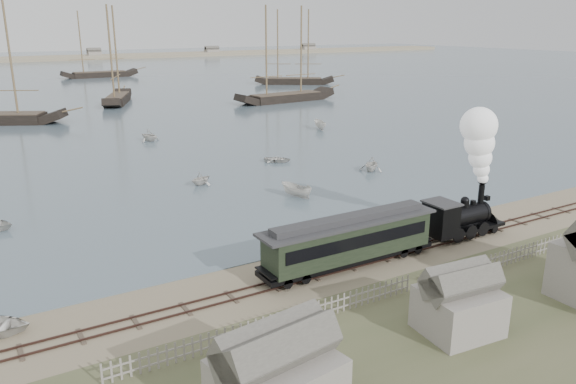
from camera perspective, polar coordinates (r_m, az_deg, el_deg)
ground at (r=40.26m, az=2.14°, el=-7.17°), size 600.00×600.00×0.00m
harbor_water at (r=202.51m, az=-25.34°, el=10.61°), size 600.00×336.00×0.06m
rail_track at (r=38.73m, az=3.76°, el=-8.14°), size 120.00×1.80×0.16m
picket_fence_west at (r=31.93m, az=-0.98°, el=-14.00°), size 19.00×0.10×1.20m
picket_fence_east at (r=43.26m, az=21.96°, el=-6.70°), size 15.00×0.10×1.20m
shed_mid at (r=33.29m, az=16.75°, el=-13.41°), size 4.00×3.50×3.60m
far_spit at (r=282.05m, az=-27.14°, el=11.69°), size 500.00×20.00×1.80m
locomotive at (r=46.30m, az=18.55°, el=1.13°), size 7.90×2.95×9.85m
passenger_coach at (r=39.00m, az=6.25°, el=-4.75°), size 13.57×2.62×3.30m
rowboat_1 at (r=59.40m, az=-8.85°, el=1.37°), size 3.09×3.28×1.38m
rowboat_2 at (r=54.55m, az=0.83°, el=0.16°), size 3.71×2.55×1.34m
rowboat_3 at (r=68.53m, az=-1.08°, el=3.34°), size 3.89×4.03×0.68m
rowboat_4 at (r=64.91m, az=8.46°, el=2.83°), size 3.97×4.07×1.63m
rowboat_5 at (r=90.02m, az=3.25°, el=6.82°), size 3.98×2.40×1.44m
rowboat_7 at (r=83.24m, az=-13.92°, el=5.63°), size 4.10×3.87×1.72m
schooner_3 at (r=124.57m, az=-17.29°, el=13.18°), size 10.84×18.27×20.00m
schooner_4 at (r=122.05m, az=-0.22°, el=13.85°), size 23.83×7.44×20.00m
schooner_5 at (r=157.50m, az=0.66°, el=14.52°), size 21.03×15.63×20.00m
schooner_8 at (r=187.63m, az=-18.83°, el=14.03°), size 22.89×5.50×20.00m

